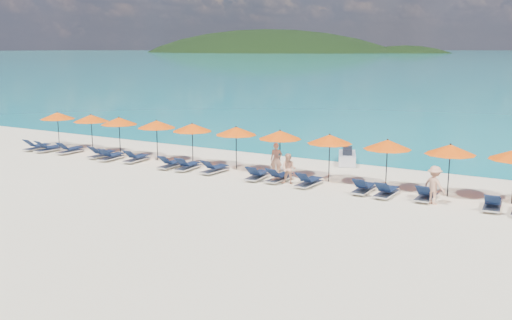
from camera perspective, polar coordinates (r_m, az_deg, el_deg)
The scene contains 33 objects.
ground at distance 23.49m, azimuth -3.69°, elevation -4.11°, with size 1400.00×1400.00×0.00m, color beige.
headland_main at distance 641.84m, azimuth 0.91°, elevation 7.30°, with size 374.00×242.00×126.50m.
headland_small at distance 602.62m, azimuth 14.51°, elevation 6.97°, with size 162.00×126.00×85.50m.
jetski at distance 31.14m, azimuth 9.10°, elevation 0.25°, with size 1.70×2.53×0.84m.
beachgoer_a at distance 27.83m, azimuth 2.04°, elevation 0.05°, with size 0.59×0.39×1.62m, color tan.
beachgoer_b at distance 26.13m, azimuth 3.28°, elevation -0.91°, with size 0.70×0.40×1.44m, color tan.
beachgoer_c at distance 23.89m, azimuth 17.41°, elevation -2.41°, with size 1.01×0.47×1.56m, color tan.
umbrella_0 at distance 37.52m, azimuth -19.25°, elevation 4.20°, with size 2.10×2.10×2.28m.
umbrella_1 at distance 35.60m, azimuth -16.17°, elevation 4.04°, with size 2.10×2.10×2.28m.
umbrella_2 at distance 33.81m, azimuth -13.55°, elevation 3.81°, with size 2.10×2.10×2.28m.
umbrella_3 at distance 31.97m, azimuth -9.92°, elevation 3.54°, with size 2.10×2.10×2.28m.
umbrella_4 at distance 30.41m, azimuth -6.40°, elevation 3.25°, with size 2.10×2.10×2.28m.
umbrella_5 at distance 28.99m, azimuth -2.00°, elevation 2.92°, with size 2.10×2.10×2.28m.
umbrella_6 at distance 27.71m, azimuth 2.43°, elevation 2.53°, with size 2.10×2.10×2.28m.
umbrella_7 at distance 26.61m, azimuth 7.38°, elevation 2.09°, with size 2.10×2.10×2.28m.
umbrella_8 at distance 25.59m, azimuth 13.02°, elevation 1.52°, with size 2.10×2.10×2.28m.
umbrella_9 at distance 25.06m, azimuth 18.86°, elevation 1.00°, with size 2.10×2.10×2.28m.
lounger_0 at distance 37.29m, azimuth -21.07°, elevation 1.27°, with size 0.65×1.71×0.66m.
lounger_1 at distance 36.45m, azimuth -20.03°, elevation 1.13°, with size 0.79×1.76×0.66m.
lounger_2 at distance 35.46m, azimuth -18.13°, elevation 0.98°, with size 0.63×1.70×0.66m.
lounger_3 at distance 33.59m, azimuth -15.19°, elevation 0.61°, with size 0.70×1.73×0.66m.
lounger_4 at distance 32.71m, azimuth -14.27°, elevation 0.37°, with size 0.72×1.73×0.66m.
lounger_5 at distance 31.90m, azimuth -11.90°, elevation 0.21°, with size 0.70×1.73×0.66m.
lounger_6 at distance 29.98m, azimuth -8.47°, elevation -0.37°, with size 0.64×1.71×0.66m.
lounger_7 at distance 29.35m, azimuth -6.86°, elevation -0.58°, with size 0.71×1.73×0.66m.
lounger_8 at distance 28.54m, azimuth -4.18°, elevation -0.87°, with size 0.79×1.76×0.66m.
lounger_9 at distance 27.10m, azimuth 0.13°, elevation -1.49°, with size 0.76×1.75×0.66m.
lounger_10 at distance 26.67m, azimuth 2.34°, elevation -1.71°, with size 0.77×1.75×0.66m.
lounger_11 at distance 25.87m, azimuth 5.29°, elevation -2.16°, with size 0.74×1.74×0.66m.
lounger_12 at distance 25.07m, azimuth 10.75°, elevation -2.74°, with size 0.64×1.71×0.66m.
lounger_13 at distance 24.65m, azimuth 12.93°, elevation -3.07°, with size 0.69×1.72×0.66m.
lounger_14 at distance 24.51m, azimuth 16.67°, elevation -3.35°, with size 0.64×1.71×0.66m.
lounger_15 at distance 23.97m, azimuth 22.57°, elevation -4.07°, with size 0.74×1.74×0.66m.
Camera 1 is at (12.65, -18.79, 6.21)m, focal length 40.00 mm.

